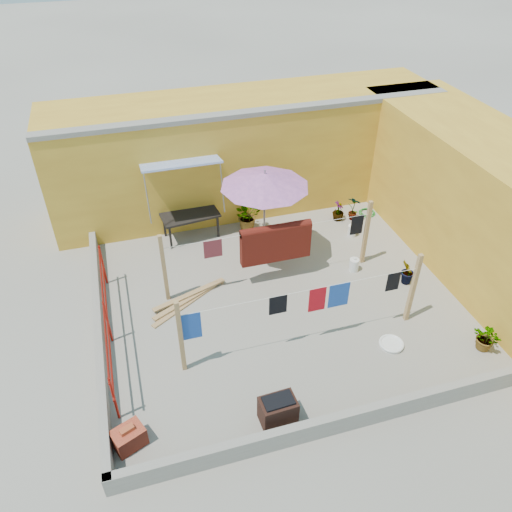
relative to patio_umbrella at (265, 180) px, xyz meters
name	(u,v)px	position (x,y,z in m)	size (l,w,h in m)	color
ground	(280,300)	(-0.12, -1.64, -2.29)	(80.00, 80.00, 0.00)	#9E998E
wall_back	(246,151)	(0.38, 3.05, -0.68)	(11.00, 3.27, 3.21)	gold
wall_right	(488,209)	(5.08, -1.64, -0.69)	(2.40, 9.00, 3.20)	gold
parapet_front	(345,421)	(-0.12, -5.22, -2.07)	(8.30, 0.16, 0.44)	gray
parapet_left	(99,329)	(-4.20, -1.64, -2.07)	(0.16, 7.30, 0.44)	gray
red_railing	(106,316)	(-3.97, -1.84, -1.57)	(0.05, 4.20, 1.10)	#9C170F
clothesline_rig	(278,251)	(-0.01, -1.10, -1.25)	(5.09, 2.35, 1.80)	tan
patio_umbrella	(265,180)	(0.00, 0.00, 0.00)	(2.62, 2.62, 2.55)	gray
outdoor_table	(190,216)	(-1.60, 1.56, -1.64)	(1.60, 0.94, 0.71)	black
brick_stack	(129,437)	(-3.82, -4.46, -2.09)	(0.64, 0.57, 0.47)	#B23C29
lumber_pile	(187,300)	(-2.21, -1.08, -2.23)	(1.90, 1.18, 0.12)	tan
brazier	(278,410)	(-1.20, -4.72, -2.00)	(0.67, 0.46, 0.58)	#321813
white_basin	(391,344)	(1.68, -3.67, -2.24)	(0.53, 0.53, 0.09)	silver
water_jug_a	(352,231)	(2.64, 0.33, -2.12)	(0.24, 0.24, 0.37)	silver
water_jug_b	(354,265)	(2.02, -1.10, -2.12)	(0.24, 0.24, 0.38)	silver
green_hose	(367,212)	(3.58, 1.25, -2.25)	(0.49, 0.49, 0.07)	#1B7D28
plant_back_a	(248,216)	(-0.01, 1.51, -1.88)	(0.74, 0.64, 0.82)	#1C5919
plant_back_b	(338,211)	(2.61, 1.19, -1.99)	(0.33, 0.33, 0.59)	#1C5919
plant_right_a	(354,208)	(3.03, 1.08, -1.91)	(0.40, 0.27, 0.76)	#1C5919
plant_right_b	(408,272)	(3.01, -1.94, -1.93)	(0.39, 0.32, 0.72)	#1C5919
plant_right_c	(487,338)	(3.50, -4.30, -1.98)	(0.56, 0.48, 0.62)	#1C5919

